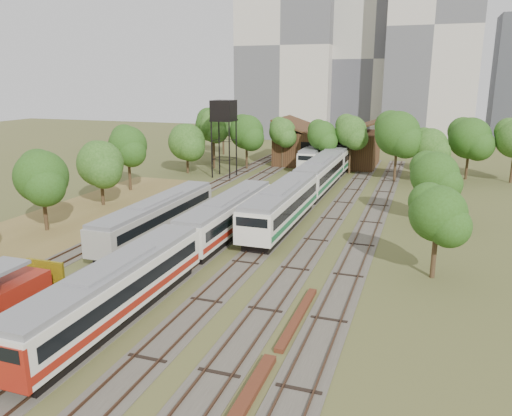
% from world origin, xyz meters
% --- Properties ---
extents(ground, '(240.00, 240.00, 0.00)m').
position_xyz_m(ground, '(0.00, 0.00, 0.00)').
color(ground, '#475123').
rests_on(ground, ground).
extents(dry_grass_patch, '(14.00, 60.00, 0.04)m').
position_xyz_m(dry_grass_patch, '(-18.00, 8.00, 0.02)').
color(dry_grass_patch, brown).
rests_on(dry_grass_patch, ground).
extents(tracks, '(24.60, 80.00, 0.19)m').
position_xyz_m(tracks, '(-0.67, 25.00, 0.04)').
color(tracks, '#4C473D').
rests_on(tracks, ground).
extents(railcar_red_set, '(2.84, 34.58, 3.51)m').
position_xyz_m(railcar_red_set, '(-2.00, 7.88, 1.86)').
color(railcar_red_set, black).
rests_on(railcar_red_set, ground).
extents(railcar_green_set, '(3.20, 52.08, 3.96)m').
position_xyz_m(railcar_green_set, '(2.00, 37.94, 2.09)').
color(railcar_green_set, black).
rests_on(railcar_green_set, ground).
extents(railcar_rear, '(2.89, 16.08, 3.57)m').
position_xyz_m(railcar_rear, '(-2.00, 54.98, 1.89)').
color(railcar_rear, black).
rests_on(railcar_rear, ground).
extents(old_grey_coach, '(2.71, 18.00, 3.34)m').
position_xyz_m(old_grey_coach, '(-8.00, 14.52, 1.82)').
color(old_grey_coach, black).
rests_on(old_grey_coach, ground).
extents(water_tower, '(3.16, 3.16, 10.95)m').
position_xyz_m(water_tower, '(-13.07, 42.50, 9.23)').
color(water_tower, black).
rests_on(water_tower, ground).
extents(rail_pile_near, '(0.63, 9.48, 0.32)m').
position_xyz_m(rail_pile_near, '(8.00, -6.83, 0.16)').
color(rail_pile_near, brown).
rests_on(rail_pile_near, ground).
extents(rail_pile_far, '(0.51, 8.17, 0.27)m').
position_xyz_m(rail_pile_far, '(8.20, 2.74, 0.13)').
color(rail_pile_far, brown).
rests_on(rail_pile_far, ground).
extents(maintenance_shed, '(16.45, 11.55, 7.58)m').
position_xyz_m(maintenance_shed, '(-1.00, 57.98, 2.91)').
color(maintenance_shed, '#392414').
rests_on(maintenance_shed, ground).
extents(tree_band_left, '(8.44, 74.64, 9.05)m').
position_xyz_m(tree_band_left, '(-19.58, 29.41, 5.25)').
color(tree_band_left, '#382616').
rests_on(tree_band_left, ground).
extents(tree_band_far, '(47.91, 10.51, 9.67)m').
position_xyz_m(tree_band_far, '(7.14, 49.78, 6.01)').
color(tree_band_far, '#382616').
rests_on(tree_band_far, ground).
extents(tree_band_right, '(4.63, 40.54, 7.13)m').
position_xyz_m(tree_band_right, '(15.60, 28.65, 4.55)').
color(tree_band_right, '#382616').
rests_on(tree_band_right, ground).
extents(tower_left, '(22.00, 16.00, 42.00)m').
position_xyz_m(tower_left, '(-18.00, 95.00, 21.00)').
color(tower_left, beige).
rests_on(tower_left, ground).
extents(tower_centre, '(20.00, 18.00, 36.00)m').
position_xyz_m(tower_centre, '(2.00, 100.00, 18.00)').
color(tower_centre, '#B8B4A7').
rests_on(tower_centre, ground).
extents(tower_right, '(18.00, 16.00, 48.00)m').
position_xyz_m(tower_right, '(14.00, 92.00, 24.00)').
color(tower_right, beige).
rests_on(tower_right, ground).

